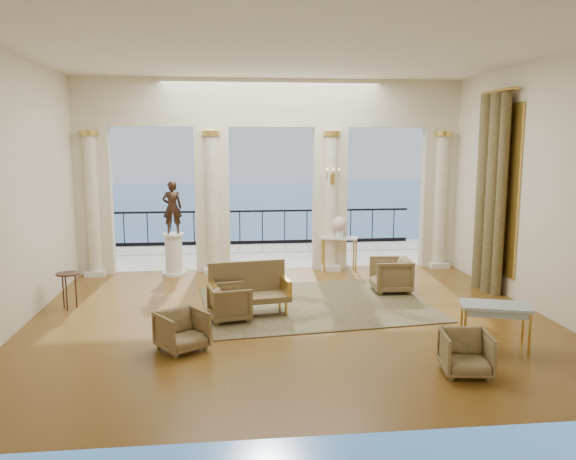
{
  "coord_description": "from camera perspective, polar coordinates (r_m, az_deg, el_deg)",
  "views": [
    {
      "loc": [
        -1.08,
        -9.41,
        3.04
      ],
      "look_at": [
        0.03,
        0.6,
        1.47
      ],
      "focal_mm": 35.0,
      "sensor_mm": 36.0,
      "label": 1
    }
  ],
  "objects": [
    {
      "name": "console_table",
      "position": [
        13.44,
        5.24,
        -1.29
      ],
      "size": [
        0.92,
        0.58,
        0.82
      ],
      "rotation": [
        0.0,
        0.0,
        -0.31
      ],
      "color": "silver",
      "rests_on": "ground"
    },
    {
      "name": "wall_sconce",
      "position": [
        13.17,
        4.55,
        5.3
      ],
      "size": [
        0.3,
        0.11,
        0.33
      ],
      "color": "gold",
      "rests_on": "arcade"
    },
    {
      "name": "balustrade",
      "position": [
        17.04,
        -2.62,
        -0.02
      ],
      "size": [
        9.0,
        0.06,
        1.03
      ],
      "color": "black",
      "rests_on": "terrace"
    },
    {
      "name": "palm_tree",
      "position": [
        16.33,
        4.67,
        12.53
      ],
      "size": [
        2.0,
        2.0,
        4.5
      ],
      "color": "#4C3823",
      "rests_on": "terrace"
    },
    {
      "name": "armchair_a",
      "position": [
        8.54,
        -10.73,
        -9.83
      ],
      "size": [
        0.86,
        0.85,
        0.65
      ],
      "primitive_type": "imported",
      "rotation": [
        0.0,
        0.0,
        0.59
      ],
      "color": "#3F301A",
      "rests_on": "ground"
    },
    {
      "name": "sea",
      "position": [
        70.0,
        -5.39,
        1.41
      ],
      "size": [
        160.0,
        160.0,
        0.0
      ],
      "primitive_type": "plane",
      "color": "teal",
      "rests_on": "ground"
    },
    {
      "name": "statue",
      "position": [
        13.05,
        -11.68,
        2.27
      ],
      "size": [
        0.46,
        0.32,
        1.2
      ],
      "primitive_type": "imported",
      "rotation": [
        0.0,
        0.0,
        3.22
      ],
      "color": "#301F15",
      "rests_on": "pedestal"
    },
    {
      "name": "floor",
      "position": [
        9.94,
        0.21,
        -8.94
      ],
      "size": [
        9.0,
        9.0,
        0.0
      ],
      "primitive_type": "plane",
      "color": "#533514",
      "rests_on": "ground"
    },
    {
      "name": "armchair_c",
      "position": [
        11.72,
        10.41,
        -4.36
      ],
      "size": [
        0.74,
        0.79,
        0.77
      ],
      "primitive_type": "imported",
      "rotation": [
        0.0,
        0.0,
        -1.62
      ],
      "color": "#3F301A",
      "rests_on": "ground"
    },
    {
      "name": "room_walls",
      "position": [
        8.36,
        1.1,
        7.76
      ],
      "size": [
        9.0,
        9.0,
        9.0
      ],
      "color": "#ECE3C6",
      "rests_on": "ground"
    },
    {
      "name": "rug",
      "position": [
        10.77,
        2.81,
        -7.48
      ],
      "size": [
        4.5,
        3.69,
        0.02
      ],
      "primitive_type": "cube",
      "rotation": [
        0.0,
        0.0,
        0.11
      ],
      "color": "#30371B",
      "rests_on": "ground"
    },
    {
      "name": "game_table",
      "position": [
        8.93,
        20.33,
        -7.52
      ],
      "size": [
        1.1,
        0.81,
        0.68
      ],
      "rotation": [
        0.0,
        0.0,
        -0.3
      ],
      "color": "#9DB9C5",
      "rests_on": "ground"
    },
    {
      "name": "pedestal",
      "position": [
        13.22,
        -11.53,
        -2.51
      ],
      "size": [
        0.54,
        0.54,
        0.98
      ],
      "color": "silver",
      "rests_on": "ground"
    },
    {
      "name": "curtain",
      "position": [
        12.2,
        19.83,
        3.54
      ],
      "size": [
        0.33,
        1.4,
        4.09
      ],
      "color": "#494221",
      "rests_on": "ground"
    },
    {
      "name": "settee",
      "position": [
        10.1,
        -3.99,
        -5.97
      ],
      "size": [
        1.48,
        0.81,
        0.93
      ],
      "rotation": [
        0.0,
        0.0,
        0.16
      ],
      "color": "#3F301A",
      "rests_on": "ground"
    },
    {
      "name": "window_frame",
      "position": [
        12.27,
        20.63,
        3.91
      ],
      "size": [
        0.04,
        1.6,
        3.4
      ],
      "primitive_type": "cube",
      "color": "gold",
      "rests_on": "room_walls"
    },
    {
      "name": "terrace",
      "position": [
        15.55,
        -2.22,
        -2.6
      ],
      "size": [
        10.0,
        3.6,
        0.1
      ],
      "primitive_type": "cube",
      "color": "#B4AC95",
      "rests_on": "ground"
    },
    {
      "name": "arcade",
      "position": [
        13.28,
        -1.67,
        6.89
      ],
      "size": [
        9.0,
        0.56,
        4.5
      ],
      "color": "beige",
      "rests_on": "ground"
    },
    {
      "name": "urn",
      "position": [
        13.37,
        5.26,
        0.49
      ],
      "size": [
        0.37,
        0.37,
        0.49
      ],
      "color": "white",
      "rests_on": "console_table"
    },
    {
      "name": "armchair_d",
      "position": [
        9.79,
        -5.93,
        -7.18
      ],
      "size": [
        0.75,
        0.78,
        0.69
      ],
      "primitive_type": "imported",
      "rotation": [
        0.0,
        0.0,
        1.78
      ],
      "color": "#3F301A",
      "rests_on": "ground"
    },
    {
      "name": "armchair_b",
      "position": [
        7.92,
        17.63,
        -11.65
      ],
      "size": [
        0.7,
        0.67,
        0.64
      ],
      "primitive_type": "imported",
      "rotation": [
        0.0,
        0.0,
        -0.15
      ],
      "color": "#3F301A",
      "rests_on": "ground"
    },
    {
      "name": "side_table",
      "position": [
        11.1,
        -21.47,
        -4.57
      ],
      "size": [
        0.42,
        0.42,
        0.67
      ],
      "color": "black",
      "rests_on": "ground"
    },
    {
      "name": "headland",
      "position": [
        84.72,
        -26.33,
        3.87
      ],
      "size": [
        22.0,
        18.0,
        6.0
      ],
      "primitive_type": "cube",
      "color": "black",
      "rests_on": "sea"
    }
  ]
}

